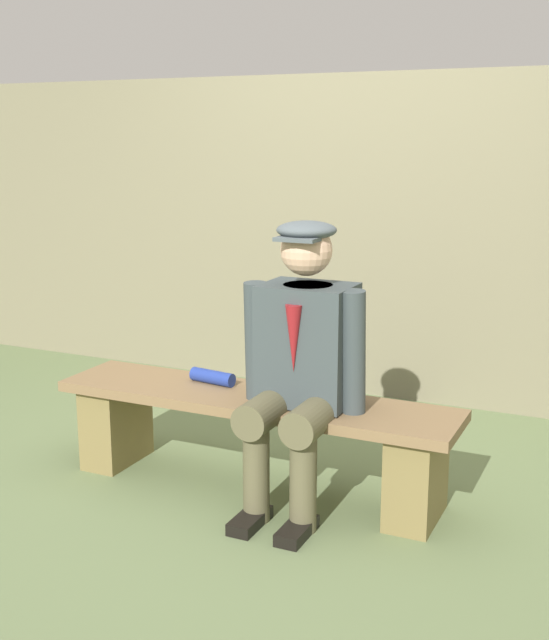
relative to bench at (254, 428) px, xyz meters
name	(u,v)px	position (x,y,z in m)	size (l,w,h in m)	color
ground_plane	(254,488)	(0.00, 0.00, -0.29)	(30.00, 30.00, 0.00)	#607148
bench	(254,428)	(0.00, 0.00, 0.00)	(1.83, 0.41, 0.44)	brown
seated_man	(301,358)	(-0.26, 0.07, 0.37)	(0.55, 0.60, 1.22)	#364041
rolled_magazine	(212,377)	(0.25, -0.07, 0.19)	(0.06, 0.06, 0.22)	navy
stadium_wall	(374,237)	(0.00, -1.65, 0.67)	(12.00, 0.24, 1.92)	#726C51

